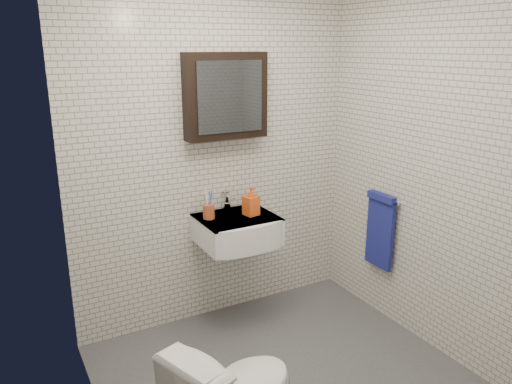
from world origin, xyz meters
The scene contains 8 objects.
ground centered at (0.00, 0.00, 0.01)m, with size 2.20×2.00×0.01m, color #46494D.
room_shell centered at (0.00, 0.00, 1.47)m, with size 2.22×2.02×2.51m.
washbasin centered at (0.05, 0.73, 0.76)m, with size 0.55×0.50×0.20m.
faucet centered at (0.05, 0.93, 0.92)m, with size 0.06×0.20×0.15m.
mirror_cabinet centered at (0.05, 0.93, 1.70)m, with size 0.60×0.15×0.60m.
towel_rail centered at (1.04, 0.35, 0.72)m, with size 0.09×0.30×0.58m.
toothbrush_cup centered at (-0.14, 0.84, 0.91)m, with size 0.09×0.09×0.23m.
soap_bottle centered at (0.16, 0.76, 0.96)m, with size 0.10×0.10×0.21m, color orange.
Camera 1 is at (-1.48, -2.28, 2.05)m, focal length 35.00 mm.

